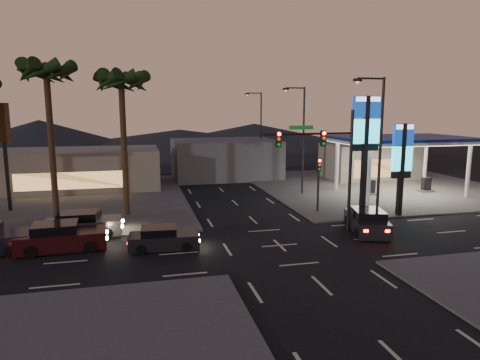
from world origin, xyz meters
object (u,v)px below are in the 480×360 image
object	(u,v)px
car_lane_a_front	(163,239)
suv_station	(367,221)
gas_station	(402,141)
pylon_sign_short	(402,155)
car_lane_a_mid	(61,238)
car_lane_b_front	(83,225)
pylon_sign_tall	(366,131)
traffic_signal_mast	(326,153)
car_lane_b_mid	(87,223)

from	to	relation	value
car_lane_a_front	suv_station	bearing A→B (deg)	1.29
gas_station	pylon_sign_short	size ratio (longest dim) A/B	1.74
pylon_sign_short	car_lane_a_front	world-z (taller)	pylon_sign_short
gas_station	car_lane_a_mid	bearing A→B (deg)	-160.94
gas_station	car_lane_b_front	world-z (taller)	gas_station
pylon_sign_tall	car_lane_a_mid	xyz separation A→B (m)	(-21.04, -3.36, -5.64)
gas_station	pylon_sign_short	world-z (taller)	pylon_sign_short
pylon_sign_tall	car_lane_b_front	size ratio (longest dim) A/B	1.83
traffic_signal_mast	car_lane_b_front	xyz separation A→B (m)	(-15.41, 2.84, -4.49)
car_lane_b_mid	pylon_sign_tall	bearing A→B (deg)	0.17
pylon_sign_short	car_lane_b_mid	distance (m)	22.83
pylon_sign_tall	pylon_sign_short	size ratio (longest dim) A/B	1.29
car_lane_b_front	car_lane_b_mid	bearing A→B (deg)	72.46
suv_station	car_lane_b_front	bearing A→B (deg)	168.93
pylon_sign_short	car_lane_b_mid	world-z (taller)	pylon_sign_short
pylon_sign_tall	car_lane_b_mid	world-z (taller)	pylon_sign_tall
gas_station	traffic_signal_mast	size ratio (longest dim) A/B	1.53
pylon_sign_tall	car_lane_a_mid	size ratio (longest dim) A/B	1.77
car_lane_a_mid	car_lane_b_front	distance (m)	2.84
gas_station	car_lane_a_mid	xyz separation A→B (m)	(-28.54, -9.86, -4.33)
car_lane_a_mid	car_lane_b_front	world-z (taller)	car_lane_a_mid
traffic_signal_mast	car_lane_b_front	size ratio (longest dim) A/B	1.63
car_lane_b_front	suv_station	bearing A→B (deg)	-11.07
car_lane_a_front	car_lane_b_front	bearing A→B (deg)	141.50
pylon_sign_tall	car_lane_b_front	xyz separation A→B (m)	(-20.15, -0.67, -5.66)
car_lane_b_mid	traffic_signal_mast	bearing A→B (deg)	-12.78
pylon_sign_short	car_lane_b_mid	size ratio (longest dim) A/B	1.57
car_lane_a_front	car_lane_b_mid	world-z (taller)	car_lane_b_mid
gas_station	traffic_signal_mast	xyz separation A→B (m)	(-12.24, -10.01, 0.15)
car_lane_b_front	pylon_sign_tall	bearing A→B (deg)	1.90
suv_station	traffic_signal_mast	bearing A→B (deg)	165.51
traffic_signal_mast	car_lane_a_mid	xyz separation A→B (m)	(-16.29, 0.15, -4.47)
car_lane_a_mid	suv_station	xyz separation A→B (m)	(19.02, -0.85, -0.02)
pylon_sign_short	traffic_signal_mast	world-z (taller)	traffic_signal_mast
car_lane_b_mid	suv_station	xyz separation A→B (m)	(17.94, -4.16, 0.09)
gas_station	car_lane_b_front	xyz separation A→B (m)	(-27.65, -7.17, -4.35)
car_lane_b_front	suv_station	size ratio (longest dim) A/B	0.96
pylon_sign_short	traffic_signal_mast	bearing A→B (deg)	-160.87
car_lane_a_mid	suv_station	bearing A→B (deg)	-2.57
suv_station	car_lane_a_front	bearing A→B (deg)	-178.71
pylon_sign_short	traffic_signal_mast	xyz separation A→B (m)	(-7.24, -2.51, 0.57)
car_lane_b_front	suv_station	xyz separation A→B (m)	(18.13, -3.55, 0.00)
car_lane_a_front	car_lane_b_mid	distance (m)	6.44
traffic_signal_mast	car_lane_a_mid	world-z (taller)	traffic_signal_mast
car_lane_b_front	car_lane_a_front	bearing A→B (deg)	-38.50
gas_station	traffic_signal_mast	world-z (taller)	traffic_signal_mast
pylon_sign_tall	pylon_sign_short	distance (m)	3.20
gas_station	traffic_signal_mast	distance (m)	15.82
pylon_sign_tall	car_lane_b_mid	distance (m)	20.77
car_lane_a_front	car_lane_b_front	distance (m)	6.18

